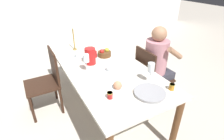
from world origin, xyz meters
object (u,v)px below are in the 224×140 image
Objects in this scene: wine_glass_water at (86,59)px; teacup_across at (78,56)px; wine_glass_juice at (151,68)px; bread_plate at (117,87)px; chair_person_side at (150,76)px; candlestick_tall at (74,40)px; jam_jar_amber at (110,95)px; fruit_bowl at (104,53)px; red_pitcher at (90,56)px; jam_jar_red at (172,87)px; person_seated at (158,61)px; chair_opposite at (47,80)px; teacup_near_person at (110,69)px; serving_tray at (150,93)px.

wine_glass_water is 0.44m from teacup_across.
wine_glass_juice reaches higher than bread_plate.
chair_person_side is 1.21m from candlestick_tall.
teacup_across is 2.30× the size of jam_jar_amber.
jam_jar_amber is 0.93m from fruit_bowl.
jam_jar_amber is (-0.00, -0.57, -0.12)m from wine_glass_water.
red_pitcher is 0.91× the size of bread_plate.
candlestick_tall is (-0.41, 1.23, -0.01)m from wine_glass_juice.
wine_glass_water is at bearing 128.51° from jam_jar_red.
jam_jar_amber reaches higher than teacup_across.
person_seated is at bearing -8.49° from wine_glass_water.
jam_jar_red is at bearing -30.16° from bread_plate.
chair_person_side is 0.24m from person_seated.
chair_person_side is 1.00× the size of chair_opposite.
wine_glass_juice is 1.29m from candlestick_tall.
bread_plate reaches higher than jam_jar_red.
candlestick_tall is (-0.51, 1.44, 0.11)m from jam_jar_red.
red_pitcher is 1.40× the size of teacup_across.
teacup_near_person is (0.24, -0.12, -0.13)m from wine_glass_water.
red_pitcher is at bearing 91.50° from bread_plate.
jam_jar_red is at bearing -77.78° from fruit_bowl.
person_seated is 5.66× the size of red_pitcher.
person_seated is 7.90× the size of teacup_across.
teacup_near_person is at bearing -27.34° from wine_glass_water.
person_seated is 6.34× the size of fruit_bowl.
wine_glass_juice is 0.83m from fruit_bowl.
bread_plate is at bearing 135.30° from serving_tray.
chair_person_side is at bearing -46.55° from candlestick_tall.
chair_person_side reaches higher than jam_jar_amber.
red_pitcher is at bearing 113.12° from teacup_near_person.
teacup_across is 0.90m from bread_plate.
chair_opposite is at bearing -154.58° from candlestick_tall.
teacup_across is at bearing 87.65° from jam_jar_amber.
teacup_across is at bearing 110.25° from teacup_near_person.
wine_glass_juice is (0.91, -0.99, 0.42)m from chair_opposite.
candlestick_tall reaches higher than fruit_bowl.
teacup_near_person is 0.59m from serving_tray.
teacup_near_person is 0.43m from fruit_bowl.
chair_opposite reaches higher than jam_jar_red.
chair_opposite is at bearing 150.96° from red_pitcher.
chair_person_side is at bearing 24.96° from bread_plate.
wine_glass_water is (-0.96, 0.14, 0.20)m from person_seated.
chair_opposite is 5.98× the size of teacup_across.
candlestick_tall is (-0.27, 1.40, 0.13)m from serving_tray.
teacup_across is (-0.20, 0.54, 0.00)m from teacup_near_person.
chair_person_side is 5.98× the size of teacup_across.
jam_jar_red is at bearing -24.56° from chair_person_side.
jam_jar_amber reaches higher than teacup_near_person.
chair_opposite is 13.77× the size of jam_jar_red.
chair_opposite reaches higher than serving_tray.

